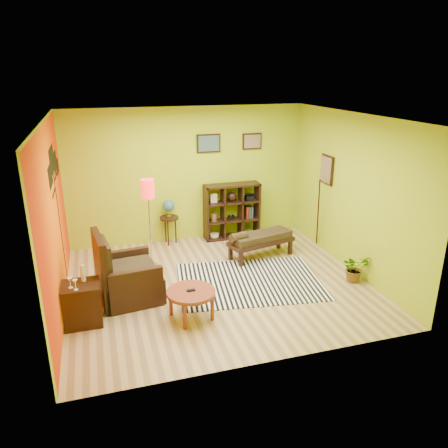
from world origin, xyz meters
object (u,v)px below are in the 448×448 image
object	(u,v)px
floor_lamp	(148,197)
cube_shelf	(232,211)
side_cabinet	(82,303)
bench	(259,239)
potted_plant	(354,271)
globe_table	(169,211)
coffee_table	(191,295)
armchair	(125,279)

from	to	relation	value
floor_lamp	cube_shelf	xyz separation A→B (m)	(1.90, 1.02, -0.75)
side_cabinet	bench	xyz separation A→B (m)	(3.28, 1.46, 0.07)
side_cabinet	floor_lamp	distance (m)	2.29
floor_lamp	potted_plant	xyz separation A→B (m)	(3.28, -1.60, -1.16)
bench	floor_lamp	bearing A→B (deg)	175.04
globe_table	potted_plant	world-z (taller)	globe_table
side_cabinet	bench	bearing A→B (deg)	24.02
globe_table	bench	xyz separation A→B (m)	(1.55, -1.21, -0.34)
floor_lamp	bench	distance (m)	2.29
floor_lamp	side_cabinet	bearing A→B (deg)	-126.51
globe_table	coffee_table	bearing A→B (deg)	-94.00
armchair	side_cabinet	distance (m)	0.85
armchair	cube_shelf	size ratio (longest dim) A/B	0.95
globe_table	bench	bearing A→B (deg)	-38.18
armchair	cube_shelf	world-z (taller)	cube_shelf
coffee_table	armchair	distance (m)	1.23
floor_lamp	cube_shelf	distance (m)	2.28
cube_shelf	floor_lamp	bearing A→B (deg)	-151.85
cube_shelf	bench	distance (m)	1.23
coffee_table	floor_lamp	world-z (taller)	floor_lamp
potted_plant	floor_lamp	bearing A→B (deg)	154.01
armchair	bench	world-z (taller)	armchair
globe_table	cube_shelf	bearing A→B (deg)	-0.83
cube_shelf	side_cabinet	bearing A→B (deg)	-139.51
floor_lamp	globe_table	world-z (taller)	floor_lamp
globe_table	bench	size ratio (longest dim) A/B	0.70
side_cabinet	bench	world-z (taller)	side_cabinet
coffee_table	potted_plant	distance (m)	3.00
bench	potted_plant	world-z (taller)	bench
globe_table	side_cabinet	bearing A→B (deg)	-122.98
cube_shelf	armchair	bearing A→B (deg)	-139.44
coffee_table	bench	xyz separation A→B (m)	(1.75, 1.77, 0.01)
side_cabinet	cube_shelf	world-z (taller)	cube_shelf
armchair	globe_table	distance (m)	2.42
side_cabinet	potted_plant	distance (m)	4.50
globe_table	potted_plant	size ratio (longest dim) A/B	1.99
armchair	floor_lamp	world-z (taller)	floor_lamp
side_cabinet	globe_table	size ratio (longest dim) A/B	0.97
side_cabinet	potted_plant	world-z (taller)	side_cabinet
coffee_table	bench	distance (m)	2.49
cube_shelf	bench	world-z (taller)	cube_shelf
floor_lamp	globe_table	xyz separation A→B (m)	(0.52, 1.04, -0.62)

